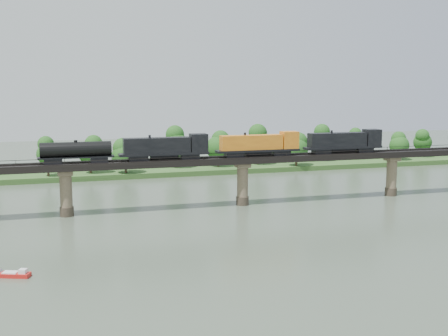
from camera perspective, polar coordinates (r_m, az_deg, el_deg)
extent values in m
plane|color=#3A4839|center=(105.65, 7.03, -7.07)|extent=(400.00, 400.00, 0.00)
cube|color=#2C5020|center=(184.91, -3.46, -0.02)|extent=(300.00, 24.00, 1.60)
cylinder|color=#473A2D|center=(126.24, -15.68, -4.27)|extent=(3.00, 3.00, 2.00)
cylinder|color=#7A6950|center=(125.34, -15.76, -2.26)|extent=(2.60, 2.60, 9.00)
cube|color=#7A6950|center=(124.67, -15.83, -0.46)|extent=(3.20, 3.20, 1.00)
cylinder|color=#473A2D|center=(132.67, 1.89, -3.34)|extent=(3.00, 3.00, 2.00)
cylinder|color=#7A6950|center=(131.81, 1.90, -1.42)|extent=(2.60, 2.60, 9.00)
cube|color=#7A6950|center=(131.18, 1.90, 0.30)|extent=(3.20, 3.20, 1.00)
cylinder|color=#473A2D|center=(149.88, 16.58, -2.31)|extent=(3.00, 3.00, 2.00)
cylinder|color=#7A6950|center=(149.12, 16.65, -0.61)|extent=(2.60, 2.60, 9.00)
cube|color=#7A6950|center=(148.56, 16.72, 0.91)|extent=(3.20, 3.20, 1.00)
cube|color=black|center=(131.00, 1.91, 0.84)|extent=(220.00, 5.00, 1.50)
cube|color=black|center=(130.19, 2.01, 1.16)|extent=(220.00, 0.12, 0.16)
cube|color=black|center=(131.60, 1.81, 1.24)|extent=(220.00, 0.12, 0.16)
cube|color=black|center=(128.56, 2.25, 1.34)|extent=(220.00, 0.10, 0.10)
cube|color=black|center=(133.08, 1.59, 1.59)|extent=(220.00, 0.10, 0.10)
cube|color=black|center=(128.60, 2.25, 1.19)|extent=(0.08, 0.08, 0.70)
cube|color=black|center=(133.12, 1.59, 1.44)|extent=(0.08, 0.08, 0.70)
cylinder|color=#382619|center=(171.42, -17.42, -0.21)|extent=(0.70, 0.70, 3.51)
sphere|color=#164614|center=(170.80, -17.49, 1.34)|extent=(6.31, 6.31, 6.31)
sphere|color=#164614|center=(170.48, -17.54, 2.31)|extent=(4.73, 4.73, 4.73)
cylinder|color=#382619|center=(174.10, -13.40, 0.05)|extent=(0.70, 0.70, 3.34)
sphere|color=#164614|center=(173.51, -13.45, 1.51)|extent=(7.18, 7.18, 7.18)
sphere|color=#164614|center=(173.20, -13.48, 2.42)|extent=(5.39, 5.39, 5.39)
cylinder|color=#382619|center=(172.29, -9.95, -0.02)|extent=(0.70, 0.70, 2.83)
sphere|color=#164614|center=(171.78, -9.98, 1.22)|extent=(8.26, 8.26, 8.26)
sphere|color=#164614|center=(171.50, -10.00, 2.00)|extent=(6.19, 6.19, 6.19)
cylinder|color=#382619|center=(181.21, -4.86, 0.68)|extent=(0.70, 0.70, 3.96)
sphere|color=#164614|center=(180.56, -4.88, 2.34)|extent=(8.07, 8.07, 8.07)
sphere|color=#164614|center=(180.24, -4.89, 3.39)|extent=(6.05, 6.05, 6.05)
cylinder|color=#382619|center=(182.95, -0.60, 0.68)|extent=(0.70, 0.70, 3.27)
sphere|color=#164614|center=(182.41, -0.60, 2.03)|extent=(8.03, 8.03, 8.03)
sphere|color=#164614|center=(182.12, -0.60, 2.88)|extent=(6.02, 6.02, 6.02)
cylinder|color=#382619|center=(188.30, 3.45, 0.99)|extent=(0.70, 0.70, 3.92)
sphere|color=#164614|center=(187.68, 3.46, 2.57)|extent=(8.29, 8.29, 8.29)
sphere|color=#164614|center=(187.37, 3.47, 3.56)|extent=(6.21, 6.21, 6.21)
cylinder|color=#382619|center=(185.99, 7.35, 0.70)|extent=(0.70, 0.70, 3.02)
sphere|color=#164614|center=(185.49, 7.37, 1.93)|extent=(7.74, 7.74, 7.74)
sphere|color=#164614|center=(185.22, 7.38, 2.71)|extent=(5.80, 5.80, 5.80)
cylinder|color=#382619|center=(199.29, 9.83, 1.28)|extent=(0.70, 0.70, 3.80)
sphere|color=#164614|center=(198.72, 9.87, 2.73)|extent=(7.47, 7.47, 7.47)
sphere|color=#164614|center=(198.43, 9.89, 3.64)|extent=(5.60, 5.60, 5.60)
cylinder|color=#382619|center=(205.89, 13.22, 1.35)|extent=(0.70, 0.70, 3.38)
sphere|color=#164614|center=(205.39, 13.26, 2.60)|extent=(6.23, 6.23, 6.23)
sphere|color=#164614|center=(205.13, 13.29, 3.38)|extent=(4.67, 4.67, 4.67)
cylinder|color=#382619|center=(208.22, 17.33, 1.18)|extent=(0.70, 0.70, 2.77)
sphere|color=#164614|center=(207.80, 17.38, 2.19)|extent=(7.04, 7.04, 7.04)
sphere|color=#164614|center=(207.58, 17.41, 2.83)|extent=(5.28, 5.28, 5.28)
cylinder|color=#382619|center=(219.98, 19.47, 1.48)|extent=(0.70, 0.70, 2.94)
sphere|color=#164614|center=(219.56, 19.52, 2.50)|extent=(6.73, 6.73, 6.73)
sphere|color=#164614|center=(219.33, 19.55, 3.13)|extent=(5.05, 5.05, 5.05)
cube|color=black|center=(143.94, 14.02, 1.82)|extent=(4.24, 2.54, 1.16)
cube|color=black|center=(138.43, 9.85, 1.69)|extent=(4.24, 2.54, 1.16)
cube|color=black|center=(141.01, 11.98, 2.06)|extent=(20.12, 3.18, 0.53)
cube|color=black|center=(140.06, 11.43, 2.84)|extent=(14.82, 2.86, 3.39)
cube|color=black|center=(144.71, 14.78, 3.03)|extent=(3.81, 3.18, 4.02)
cylinder|color=black|center=(141.08, 11.98, 1.82)|extent=(6.35, 1.48, 1.48)
cube|color=black|center=(134.11, 5.78, 1.56)|extent=(4.24, 2.54, 1.16)
cube|color=black|center=(130.19, 1.03, 1.39)|extent=(4.24, 2.54, 1.16)
cube|color=black|center=(131.95, 3.44, 1.79)|extent=(20.12, 3.18, 0.53)
cube|color=orange|center=(131.20, 2.80, 2.62)|extent=(14.82, 2.86, 3.39)
cube|color=orange|center=(134.59, 6.64, 2.86)|extent=(3.81, 3.18, 4.02)
cylinder|color=black|center=(132.02, 3.44, 1.54)|extent=(6.35, 1.48, 1.48)
cube|color=black|center=(127.44, -3.52, 1.22)|extent=(4.24, 2.54, 1.16)
cube|color=black|center=(125.39, -8.71, 1.01)|extent=(4.24, 2.54, 1.16)
cube|color=black|center=(126.19, -6.10, 1.45)|extent=(20.12, 3.18, 0.53)
cube|color=black|center=(125.70, -6.83, 2.31)|extent=(14.82, 2.86, 3.39)
cube|color=black|center=(127.58, -2.60, 2.60)|extent=(3.81, 3.18, 4.02)
cylinder|color=black|center=(126.27, -6.10, 1.19)|extent=(6.35, 1.48, 1.48)
cube|color=black|center=(124.56, -12.58, 0.85)|extent=(3.71, 2.33, 1.16)
cube|color=black|center=(124.32, -16.96, 0.67)|extent=(3.71, 2.33, 1.16)
cube|color=black|center=(124.26, -14.78, 1.08)|extent=(15.88, 2.54, 0.32)
cylinder|color=black|center=(124.06, -14.81, 1.85)|extent=(14.82, 3.18, 3.18)
cylinder|color=black|center=(123.88, -14.84, 2.63)|extent=(0.74, 0.74, 0.53)
cube|color=red|center=(90.06, -20.46, -10.14)|extent=(4.69, 3.07, 0.62)
cube|color=white|center=(90.24, -20.88, -9.89)|extent=(2.45, 2.00, 0.22)
cube|color=white|center=(89.36, -19.75, -9.83)|extent=(1.37, 1.37, 0.62)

